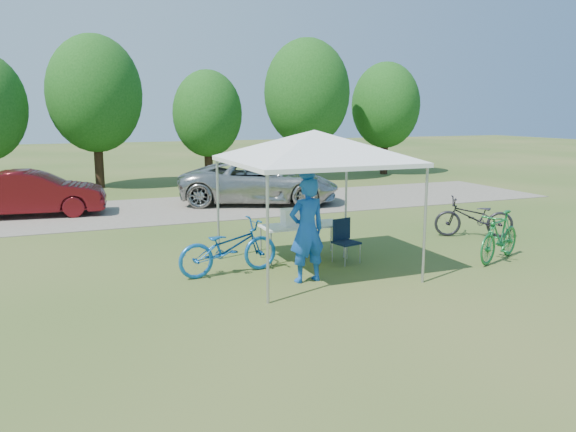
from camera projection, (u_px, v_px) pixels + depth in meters
name	position (u px, v px, depth m)	size (l,w,h in m)	color
ground	(313.00, 270.00, 11.04)	(100.00, 100.00, 0.00)	#2D5119
gravel_strip	(211.00, 207.00, 18.32)	(24.00, 5.00, 0.02)	gray
canopy	(314.00, 134.00, 10.55)	(4.53, 4.53, 3.00)	#A5A5AA
treeline	(165.00, 100.00, 23.07)	(24.89, 4.28, 6.30)	#382314
folding_table	(303.00, 227.00, 11.83)	(1.76, 0.73, 0.72)	white
folding_chair	(344.00, 237.00, 11.56)	(0.54, 0.56, 0.89)	black
cooler	(293.00, 217.00, 11.71)	(0.48, 0.33, 0.35)	white
ice_cream_cup	(320.00, 222.00, 11.92)	(0.07, 0.07, 0.05)	gold
cyclist	(307.00, 230.00, 10.12)	(0.70, 0.46, 1.92)	blue
bike_blue	(229.00, 247.00, 10.68)	(0.69, 1.99, 1.04)	#135AAA
bike_green	(500.00, 236.00, 11.63)	(0.49, 1.72, 1.03)	#1A7735
bike_dark	(474.00, 217.00, 13.86)	(0.66, 1.90, 1.00)	black
minivan	(260.00, 182.00, 18.83)	(2.44, 5.28, 1.47)	#ACADA8
sedan	(33.00, 193.00, 16.55)	(1.43, 4.10, 1.35)	#530D11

